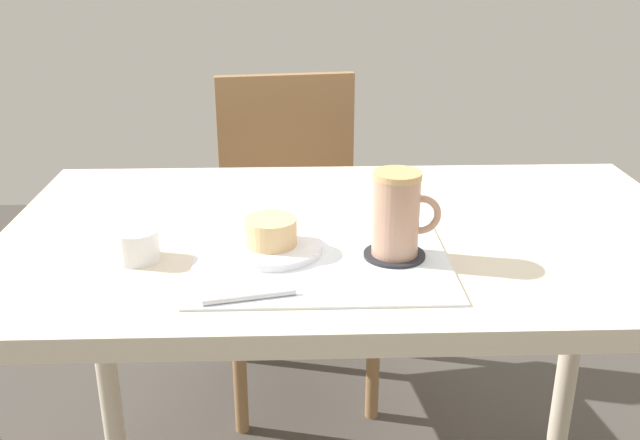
{
  "coord_description": "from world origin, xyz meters",
  "views": [
    {
      "loc": [
        -0.1,
        -1.14,
        1.23
      ],
      "look_at": [
        -0.06,
        -0.09,
        0.81
      ],
      "focal_mm": 40.0,
      "sensor_mm": 36.0,
      "label": 1
    }
  ],
  "objects_px": {
    "coffee_mug": "(397,214)",
    "sugar_bowl": "(137,245)",
    "dining_table": "(352,275)",
    "wooden_chair": "(293,221)",
    "pastry": "(271,232)",
    "pastry_plate": "(271,248)"
  },
  "relations": [
    {
      "from": "dining_table",
      "to": "coffee_mug",
      "type": "distance_m",
      "value": 0.22
    },
    {
      "from": "dining_table",
      "to": "pastry_plate",
      "type": "distance_m",
      "value": 0.2
    },
    {
      "from": "dining_table",
      "to": "sugar_bowl",
      "type": "height_order",
      "value": "sugar_bowl"
    },
    {
      "from": "dining_table",
      "to": "pastry_plate",
      "type": "bearing_deg",
      "value": -143.55
    },
    {
      "from": "dining_table",
      "to": "wooden_chair",
      "type": "relative_size",
      "value": 1.38
    },
    {
      "from": "pastry",
      "to": "dining_table",
      "type": "bearing_deg",
      "value": 36.45
    },
    {
      "from": "dining_table",
      "to": "pastry_plate",
      "type": "relative_size",
      "value": 7.51
    },
    {
      "from": "pastry_plate",
      "to": "coffee_mug",
      "type": "distance_m",
      "value": 0.21
    },
    {
      "from": "coffee_mug",
      "to": "wooden_chair",
      "type": "bearing_deg",
      "value": 101.24
    },
    {
      "from": "dining_table",
      "to": "pastry",
      "type": "height_order",
      "value": "pastry"
    },
    {
      "from": "coffee_mug",
      "to": "sugar_bowl",
      "type": "xyz_separation_m",
      "value": [
        -0.4,
        0.01,
        -0.05
      ]
    },
    {
      "from": "pastry",
      "to": "coffee_mug",
      "type": "relative_size",
      "value": 0.62
    },
    {
      "from": "wooden_chair",
      "to": "dining_table",
      "type": "bearing_deg",
      "value": 90.93
    },
    {
      "from": "wooden_chair",
      "to": "pastry",
      "type": "height_order",
      "value": "wooden_chair"
    },
    {
      "from": "coffee_mug",
      "to": "sugar_bowl",
      "type": "height_order",
      "value": "coffee_mug"
    },
    {
      "from": "pastry",
      "to": "sugar_bowl",
      "type": "distance_m",
      "value": 0.21
    },
    {
      "from": "wooden_chair",
      "to": "pastry_plate",
      "type": "distance_m",
      "value": 0.85
    },
    {
      "from": "pastry_plate",
      "to": "sugar_bowl",
      "type": "xyz_separation_m",
      "value": [
        -0.21,
        -0.02,
        0.02
      ]
    },
    {
      "from": "pastry_plate",
      "to": "coffee_mug",
      "type": "height_order",
      "value": "coffee_mug"
    },
    {
      "from": "pastry",
      "to": "sugar_bowl",
      "type": "bearing_deg",
      "value": -175.34
    },
    {
      "from": "dining_table",
      "to": "coffee_mug",
      "type": "height_order",
      "value": "coffee_mug"
    },
    {
      "from": "pastry_plate",
      "to": "pastry",
      "type": "relative_size",
      "value": 1.97
    }
  ]
}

